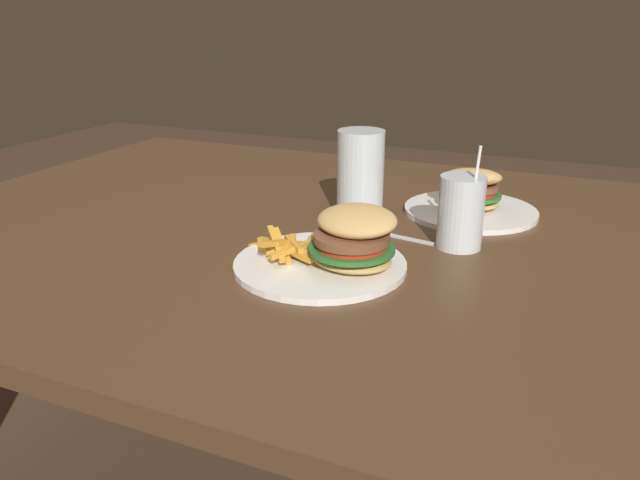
{
  "coord_description": "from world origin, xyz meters",
  "views": [
    {
      "loc": [
        0.46,
        -0.98,
        1.11
      ],
      "look_at": [
        0.11,
        -0.17,
        0.77
      ],
      "focal_mm": 35.0,
      "sensor_mm": 36.0,
      "label": 1
    }
  ],
  "objects": [
    {
      "name": "beer_glass",
      "position": [
        0.08,
        0.08,
        0.81
      ],
      "size": [
        0.09,
        0.09,
        0.17
      ],
      "color": "silver",
      "rests_on": "dining_table"
    },
    {
      "name": "dining_table",
      "position": [
        0.0,
        0.0,
        0.6
      ],
      "size": [
        1.54,
        1.14,
        0.73
      ],
      "color": "#4C331E",
      "rests_on": "ground_plane"
    },
    {
      "name": "meal_plate_near",
      "position": [
        0.13,
        -0.16,
        0.76
      ],
      "size": [
        0.27,
        0.27,
        0.1
      ],
      "color": "white",
      "rests_on": "dining_table"
    },
    {
      "name": "meal_plate_far",
      "position": [
        0.27,
        0.19,
        0.76
      ],
      "size": [
        0.26,
        0.26,
        0.1
      ],
      "color": "white",
      "rests_on": "dining_table"
    },
    {
      "name": "juice_glass",
      "position": [
        0.28,
        0.01,
        0.78
      ],
      "size": [
        0.08,
        0.08,
        0.17
      ],
      "color": "silver",
      "rests_on": "dining_table"
    },
    {
      "name": "spoon",
      "position": [
        0.12,
        0.02,
        0.73
      ],
      "size": [
        0.17,
        0.05,
        0.01
      ],
      "rotation": [
        0.0,
        0.0,
        2.97
      ],
      "color": "silver",
      "rests_on": "dining_table"
    }
  ]
}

